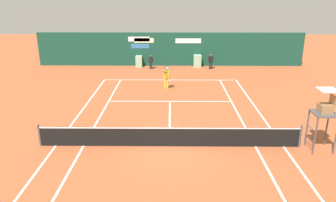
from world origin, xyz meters
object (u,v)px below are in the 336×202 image
at_px(ball_kid_centre_post, 211,60).
at_px(ball_kid_left_post, 151,61).
at_px(tennis_ball_mid_court, 241,117).
at_px(player_on_baseline, 166,76).
at_px(umpire_chair, 325,111).

relative_size(ball_kid_centre_post, ball_kid_left_post, 1.08).
bearing_deg(ball_kid_left_post, tennis_ball_mid_court, 125.77).
bearing_deg(player_on_baseline, ball_kid_left_post, -104.78).
bearing_deg(ball_kid_left_post, player_on_baseline, 113.04).
xyz_separation_m(umpire_chair, ball_kid_left_post, (-8.59, 15.78, -1.13)).
xyz_separation_m(umpire_chair, ball_kid_centre_post, (-3.13, 15.78, -1.07)).
relative_size(player_on_baseline, ball_kid_left_post, 1.44).
bearing_deg(ball_kid_centre_post, umpire_chair, 90.26).
bearing_deg(tennis_ball_mid_court, ball_kid_centre_post, 91.90).
height_order(umpire_chair, player_on_baseline, umpire_chair).
bearing_deg(ball_kid_centre_post, player_on_baseline, 47.06).
distance_m(ball_kid_centre_post, ball_kid_left_post, 5.46).
bearing_deg(tennis_ball_mid_court, ball_kid_left_post, 116.29).
bearing_deg(player_on_baseline, umpire_chair, 98.40).
distance_m(player_on_baseline, tennis_ball_mid_court, 7.09).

